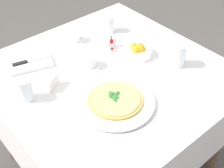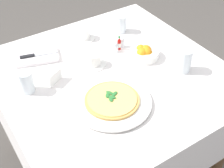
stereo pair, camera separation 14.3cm
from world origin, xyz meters
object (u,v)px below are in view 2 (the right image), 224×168
object	(u,v)px
pizza_plate	(112,102)
water_glass_near_right	(121,25)
coffee_cup_near_left	(93,60)
water_glass_far_right	(184,62)
hot_sauce_bottle	(119,44)
menu_card	(56,78)
salt_shaker	(122,43)
dinner_knife	(37,55)
coffee_cup_back_corner	(83,34)
pepper_shaker	(116,48)
citrus_bowl	(144,53)
water_glass_center_back	(27,83)
napkin_folded	(37,57)
pizza	(112,99)

from	to	relation	value
pizza_plate	water_glass_near_right	xyz separation A→B (m)	(0.38, 0.49, 0.03)
pizza_plate	coffee_cup_near_left	distance (m)	0.30
water_glass_far_right	hot_sauce_bottle	bearing A→B (deg)	116.48
water_glass_far_right	menu_card	xyz separation A→B (m)	(-0.57, 0.25, -0.02)
salt_shaker	menu_card	distance (m)	0.44
coffee_cup_near_left	dinner_knife	bearing A→B (deg)	136.82
water_glass_far_right	pizza_plate	bearing A→B (deg)	-178.67
coffee_cup_back_corner	dinner_knife	bearing A→B (deg)	-172.07
coffee_cup_near_left	water_glass_near_right	bearing A→B (deg)	32.98
dinner_knife	pepper_shaker	size ratio (longest dim) A/B	3.43
pizza_plate	dinner_knife	world-z (taller)	dinner_knife
water_glass_far_right	citrus_bowl	xyz separation A→B (m)	(-0.09, 0.19, -0.02)
pizza_plate	salt_shaker	xyz separation A→B (m)	(0.29, 0.35, 0.01)
water_glass_center_back	napkin_folded	distance (m)	0.26
citrus_bowl	water_glass_center_back	bearing A→B (deg)	172.45
citrus_bowl	pepper_shaker	xyz separation A→B (m)	(-0.10, 0.13, -0.00)
coffee_cup_near_left	dinner_knife	size ratio (longest dim) A/B	0.67
pizza	napkin_folded	size ratio (longest dim) A/B	0.97
coffee_cup_back_corner	water_glass_center_back	xyz separation A→B (m)	(-0.43, -0.26, 0.02)
water_glass_near_right	salt_shaker	xyz separation A→B (m)	(-0.08, -0.14, -0.02)
salt_shaker	menu_card	xyz separation A→B (m)	(-0.44, -0.08, 0.00)
dinner_knife	citrus_bowl	bearing A→B (deg)	-16.61
salt_shaker	pepper_shaker	xyz separation A→B (m)	(-0.06, -0.02, 0.00)
coffee_cup_near_left	hot_sauce_bottle	bearing A→B (deg)	13.48
pepper_shaker	pizza_plate	bearing A→B (deg)	-125.75
water_glass_center_back	citrus_bowl	distance (m)	0.62
hot_sauce_bottle	menu_card	bearing A→B (deg)	-169.94
pizza	menu_card	world-z (taller)	menu_card
water_glass_far_right	dinner_knife	bearing A→B (deg)	139.50
hot_sauce_bottle	pepper_shaker	xyz separation A→B (m)	(-0.03, -0.01, -0.01)
coffee_cup_near_left	water_glass_center_back	world-z (taller)	water_glass_center_back
dinner_knife	menu_card	world-z (taller)	menu_card
dinner_knife	citrus_bowl	world-z (taller)	citrus_bowl
pepper_shaker	menu_card	xyz separation A→B (m)	(-0.38, -0.06, 0.00)
pizza	napkin_folded	bearing A→B (deg)	106.48
water_glass_near_right	napkin_folded	distance (m)	0.52
pizza_plate	coffee_cup_back_corner	xyz separation A→B (m)	(0.15, 0.54, 0.02)
pepper_shaker	napkin_folded	bearing A→B (deg)	155.91
water_glass_near_right	menu_card	world-z (taller)	water_glass_near_right
water_glass_center_back	hot_sauce_bottle	bearing A→B (deg)	5.74
napkin_folded	water_glass_center_back	bearing A→B (deg)	-104.04
coffee_cup_near_left	water_glass_near_right	size ratio (longest dim) A/B	1.30
water_glass_near_right	menu_card	xyz separation A→B (m)	(-0.52, -0.22, -0.01)
napkin_folded	dinner_knife	distance (m)	0.01
pizza	pepper_shaker	xyz separation A→B (m)	(0.24, 0.33, 0.00)
dinner_knife	pepper_shaker	world-z (taller)	pepper_shaker
pizza_plate	citrus_bowl	xyz separation A→B (m)	(0.33, 0.20, 0.02)
pepper_shaker	citrus_bowl	bearing A→B (deg)	-52.54
coffee_cup_back_corner	salt_shaker	bearing A→B (deg)	-54.05
pizza_plate	salt_shaker	size ratio (longest dim) A/B	6.22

